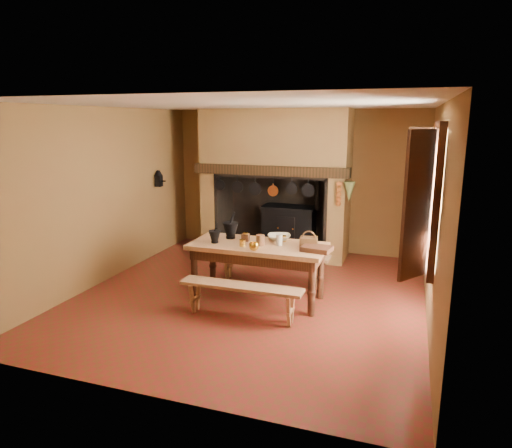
% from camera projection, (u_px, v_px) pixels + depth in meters
% --- Properties ---
extents(floor, '(5.50, 5.50, 0.00)m').
position_uv_depth(floor, '(251.00, 295.00, 6.90)').
color(floor, maroon).
rests_on(floor, ground).
extents(ceiling, '(5.50, 5.50, 0.00)m').
position_uv_depth(ceiling, '(250.00, 104.00, 6.28)').
color(ceiling, silver).
rests_on(ceiling, back_wall).
extents(back_wall, '(5.00, 0.02, 2.80)m').
position_uv_depth(back_wall, '(296.00, 181.00, 9.13)').
color(back_wall, olive).
rests_on(back_wall, floor).
extents(wall_left, '(0.02, 5.50, 2.80)m').
position_uv_depth(wall_left, '(105.00, 195.00, 7.37)').
color(wall_left, olive).
rests_on(wall_left, floor).
extents(wall_right, '(0.02, 5.50, 2.80)m').
position_uv_depth(wall_right, '(435.00, 216.00, 5.81)').
color(wall_right, olive).
rests_on(wall_right, floor).
extents(wall_front, '(5.00, 0.02, 2.80)m').
position_uv_depth(wall_front, '(148.00, 257.00, 4.05)').
color(wall_front, olive).
rests_on(wall_front, floor).
extents(chimney_breast, '(2.95, 0.96, 2.80)m').
position_uv_depth(chimney_breast, '(276.00, 162.00, 8.73)').
color(chimney_breast, olive).
rests_on(chimney_breast, floor).
extents(iron_range, '(1.12, 0.55, 1.60)m').
position_uv_depth(iron_range, '(289.00, 229.00, 9.07)').
color(iron_range, black).
rests_on(iron_range, floor).
extents(hearth_pans, '(0.51, 0.62, 0.20)m').
position_uv_depth(hearth_pans, '(238.00, 246.00, 9.26)').
color(hearth_pans, gold).
rests_on(hearth_pans, floor).
extents(hanging_pans, '(1.92, 0.29, 0.27)m').
position_uv_depth(hanging_pans, '(266.00, 189.00, 8.38)').
color(hanging_pans, black).
rests_on(hanging_pans, chimney_breast).
extents(onion_string, '(0.12, 0.10, 0.46)m').
position_uv_depth(onion_string, '(339.00, 194.00, 7.95)').
color(onion_string, '#9C491C').
rests_on(onion_string, chimney_breast).
extents(herb_bunch, '(0.20, 0.20, 0.35)m').
position_uv_depth(herb_bunch, '(349.00, 192.00, 7.88)').
color(herb_bunch, '#56602D').
rests_on(herb_bunch, chimney_breast).
extents(window, '(0.39, 1.75, 1.76)m').
position_uv_depth(window, '(425.00, 197.00, 5.42)').
color(window, white).
rests_on(window, wall_right).
extents(wall_coffee_mill, '(0.23, 0.16, 0.31)m').
position_uv_depth(wall_coffee_mill, '(159.00, 177.00, 8.75)').
color(wall_coffee_mill, black).
rests_on(wall_coffee_mill, wall_left).
extents(work_table, '(1.95, 0.87, 0.85)m').
position_uv_depth(work_table, '(258.00, 253.00, 6.60)').
color(work_table, tan).
rests_on(work_table, floor).
extents(bench_front, '(1.66, 0.29, 0.47)m').
position_uv_depth(bench_front, '(241.00, 293.00, 6.04)').
color(bench_front, tan).
rests_on(bench_front, floor).
extents(bench_back, '(1.85, 0.32, 0.52)m').
position_uv_depth(bench_back, '(272.00, 260.00, 7.33)').
color(bench_back, tan).
rests_on(bench_back, floor).
extents(mortar_large, '(0.24, 0.24, 0.41)m').
position_uv_depth(mortar_large, '(231.00, 230.00, 6.86)').
color(mortar_large, black).
rests_on(mortar_large, work_table).
extents(mortar_small, '(0.18, 0.18, 0.31)m').
position_uv_depth(mortar_small, '(215.00, 236.00, 6.61)').
color(mortar_small, black).
rests_on(mortar_small, work_table).
extents(coffee_grinder, '(0.15, 0.12, 0.16)m').
position_uv_depth(coffee_grinder, '(246.00, 237.00, 6.72)').
color(coffee_grinder, '#3E2013').
rests_on(coffee_grinder, work_table).
extents(brass_mug_a, '(0.11, 0.11, 0.10)m').
position_uv_depth(brass_mug_a, '(243.00, 243.00, 6.44)').
color(brass_mug_a, gold).
rests_on(brass_mug_a, work_table).
extents(brass_mug_b, '(0.08, 0.08, 0.09)m').
position_uv_depth(brass_mug_b, '(284.00, 238.00, 6.71)').
color(brass_mug_b, gold).
rests_on(brass_mug_b, work_table).
extents(mixing_bowl, '(0.42, 0.42, 0.08)m').
position_uv_depth(mixing_bowl, '(279.00, 237.00, 6.77)').
color(mixing_bowl, '#B9AE8F').
rests_on(mixing_bowl, work_table).
extents(stoneware_crock, '(0.14, 0.14, 0.15)m').
position_uv_depth(stoneware_crock, '(260.00, 240.00, 6.48)').
color(stoneware_crock, brown).
rests_on(stoneware_crock, work_table).
extents(glass_jar, '(0.12, 0.12, 0.16)m').
position_uv_depth(glass_jar, '(279.00, 240.00, 6.48)').
color(glass_jar, beige).
rests_on(glass_jar, work_table).
extents(wicker_basket, '(0.26, 0.20, 0.23)m').
position_uv_depth(wicker_basket, '(309.00, 241.00, 6.42)').
color(wicker_basket, '#4E2C17').
rests_on(wicker_basket, work_table).
extents(wooden_tray, '(0.43, 0.34, 0.07)m').
position_uv_depth(wooden_tray, '(317.00, 249.00, 6.21)').
color(wooden_tray, '#3E2013').
rests_on(wooden_tray, work_table).
extents(brass_cup, '(0.18, 0.18, 0.11)m').
position_uv_depth(brass_cup, '(254.00, 247.00, 6.24)').
color(brass_cup, gold).
rests_on(brass_cup, work_table).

